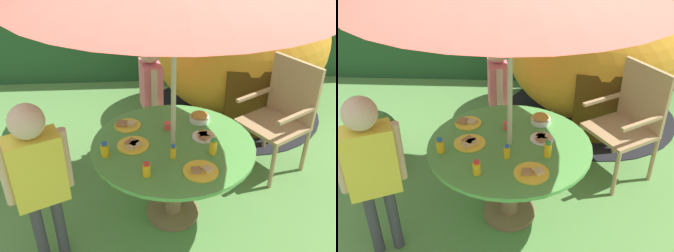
# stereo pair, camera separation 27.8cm
# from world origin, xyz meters

# --- Properties ---
(ground_plane) EXTENTS (10.00, 10.00, 0.02)m
(ground_plane) POSITION_xyz_m (0.00, 0.00, -0.01)
(ground_plane) COLOR #548442
(hedge_backdrop) EXTENTS (9.00, 0.70, 1.86)m
(hedge_backdrop) POSITION_xyz_m (0.00, 3.06, 0.93)
(hedge_backdrop) COLOR #234C28
(hedge_backdrop) RESTS_ON ground_plane
(garden_table) EXTENTS (1.24, 1.24, 0.71)m
(garden_table) POSITION_xyz_m (0.00, 0.00, 0.56)
(garden_table) COLOR brown
(garden_table) RESTS_ON ground_plane
(wooden_chair) EXTENTS (0.70, 0.71, 1.06)m
(wooden_chair) POSITION_xyz_m (1.07, 0.66, 0.59)
(wooden_chair) COLOR tan
(wooden_chair) RESTS_ON ground_plane
(dome_tent) EXTENTS (2.10, 2.10, 1.69)m
(dome_tent) POSITION_xyz_m (0.90, 1.79, 0.84)
(dome_tent) COLOR orange
(dome_tent) RESTS_ON ground_plane
(potted_plant) EXTENTS (0.44, 0.44, 0.59)m
(potted_plant) POSITION_xyz_m (-1.31, 0.62, 0.33)
(potted_plant) COLOR #595960
(potted_plant) RESTS_ON ground_plane
(child_in_pink_shirt) EXTENTS (0.22, 0.41, 1.22)m
(child_in_pink_shirt) POSITION_xyz_m (-0.15, 0.88, 0.78)
(child_in_pink_shirt) COLOR #3F3F47
(child_in_pink_shirt) RESTS_ON ground_plane
(child_in_yellow_shirt) EXTENTS (0.40, 0.31, 1.29)m
(child_in_yellow_shirt) POSITION_xyz_m (-0.90, -0.42, 0.83)
(child_in_yellow_shirt) COLOR #3F3F47
(child_in_yellow_shirt) RESTS_ON ground_plane
(snack_bowl) EXTENTS (0.16, 0.16, 0.08)m
(snack_bowl) POSITION_xyz_m (0.24, 0.32, 0.75)
(snack_bowl) COLOR white
(snack_bowl) RESTS_ON garden_table
(plate_center_back) EXTENTS (0.18, 0.18, 0.03)m
(plate_center_back) POSITION_xyz_m (0.25, 0.07, 0.72)
(plate_center_back) COLOR white
(plate_center_back) RESTS_ON garden_table
(plate_mid_left) EXTENTS (0.24, 0.24, 0.03)m
(plate_mid_left) POSITION_xyz_m (-0.30, -0.02, 0.72)
(plate_mid_left) COLOR yellow
(plate_mid_left) RESTS_ON garden_table
(plate_near_left) EXTENTS (0.22, 0.22, 0.03)m
(plate_near_left) POSITION_xyz_m (-0.36, 0.28, 0.72)
(plate_near_left) COLOR yellow
(plate_near_left) RESTS_ON garden_table
(plate_far_left) EXTENTS (0.24, 0.24, 0.03)m
(plate_far_left) POSITION_xyz_m (0.16, -0.36, 0.72)
(plate_far_left) COLOR yellow
(plate_far_left) RESTS_ON garden_table
(juice_bottle_near_right) EXTENTS (0.05, 0.05, 0.12)m
(juice_bottle_near_right) POSITION_xyz_m (0.28, -0.15, 0.77)
(juice_bottle_near_right) COLOR yellow
(juice_bottle_near_right) RESTS_ON garden_table
(juice_bottle_far_right) EXTENTS (0.06, 0.06, 0.11)m
(juice_bottle_far_right) POSITION_xyz_m (-0.21, -0.38, 0.76)
(juice_bottle_far_right) COLOR yellow
(juice_bottle_far_right) RESTS_ON garden_table
(juice_bottle_center_front) EXTENTS (0.04, 0.04, 0.11)m
(juice_bottle_center_front) POSITION_xyz_m (-0.01, -0.18, 0.76)
(juice_bottle_center_front) COLOR yellow
(juice_bottle_center_front) RESTS_ON garden_table
(juice_bottle_mid_right) EXTENTS (0.06, 0.06, 0.11)m
(juice_bottle_mid_right) POSITION_xyz_m (-0.50, -0.13, 0.76)
(juice_bottle_mid_right) COLOR yellow
(juice_bottle_mid_right) RESTS_ON garden_table
(cup_near) EXTENTS (0.06, 0.06, 0.06)m
(cup_near) POSITION_xyz_m (-0.03, 0.21, 0.74)
(cup_near) COLOR #E04C47
(cup_near) RESTS_ON garden_table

